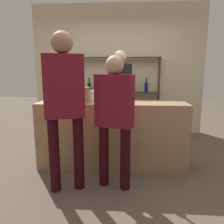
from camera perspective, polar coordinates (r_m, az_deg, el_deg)
The scene contains 14 objects.
ground_plane at distance 3.40m, azimuth 0.00°, elevation -13.52°, with size 16.00×16.00×0.00m, color brown.
bar_counter at distance 3.24m, azimuth 0.00°, elevation -5.81°, with size 2.13×0.52×0.95m, color #997551.
back_wall at distance 4.96m, azimuth 1.56°, elevation 10.81°, with size 3.73×0.12×2.80m, color beige.
back_shelf at distance 4.79m, azimuth 1.47°, elevation 7.28°, with size 1.83×0.18×1.68m.
counter_bottle_0 at distance 3.38m, azimuth -14.31°, elevation 5.26°, with size 0.08×0.08×0.37m.
counter_bottle_1 at distance 3.01m, azimuth 1.35°, elevation 4.69°, with size 0.08×0.08×0.33m.
counter_bottle_2 at distance 3.34m, azimuth -8.23°, elevation 5.41°, with size 0.09×0.09×0.36m.
counter_bottle_3 at distance 3.29m, azimuth -15.24°, elevation 5.03°, with size 0.08×0.08×0.35m.
wine_glass at distance 2.99m, azimuth -3.98°, elevation 4.27°, with size 0.07×0.07×0.15m.
ice_bucket at distance 3.13m, azimuth -7.40°, elevation 4.46°, with size 0.19×0.19×0.22m.
cork_jar at distance 3.29m, azimuth -5.39°, elevation 4.29°, with size 0.14×0.14×0.16m.
server_behind_counter at distance 3.99m, azimuth 2.07°, elevation 5.66°, with size 0.43×0.23×1.75m.
customer_center at distance 2.52m, azimuth 0.65°, elevation -0.33°, with size 0.46×0.30×1.57m.
customer_left at distance 2.49m, azimuth -12.33°, elevation 3.15°, with size 0.48×0.32×1.82m.
Camera 1 is at (0.22, -3.09, 1.41)m, focal length 35.00 mm.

